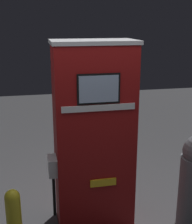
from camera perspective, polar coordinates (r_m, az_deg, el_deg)
gas_pump at (r=3.40m, az=-0.45°, el=-4.67°), size 0.94×0.52×2.08m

